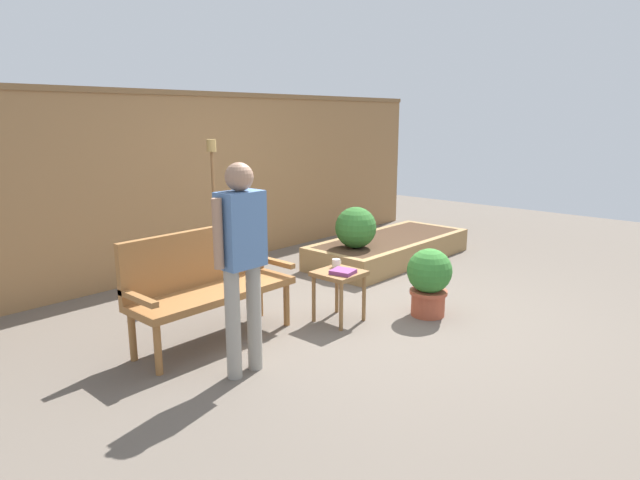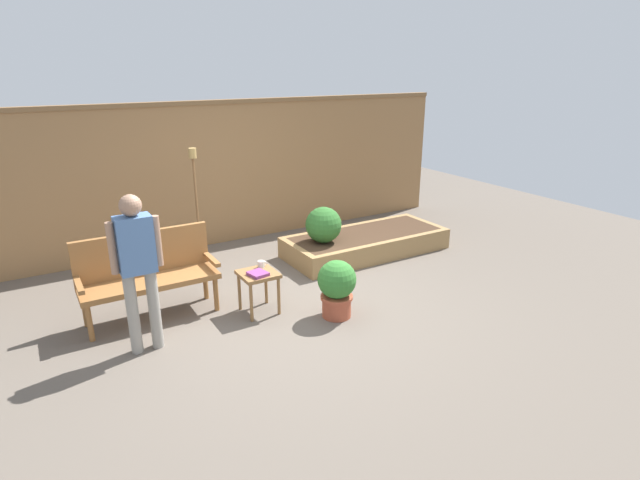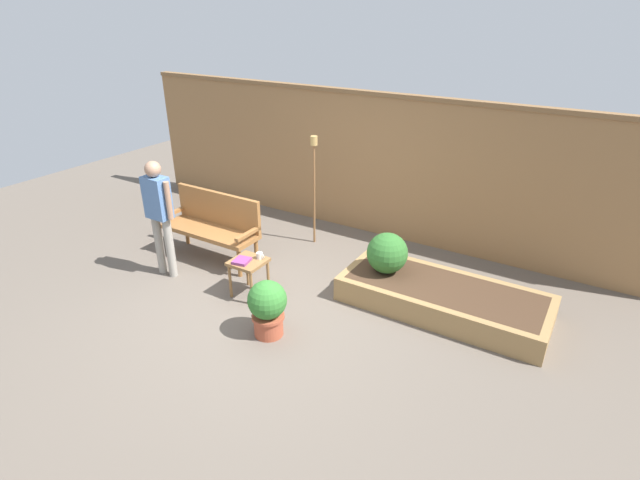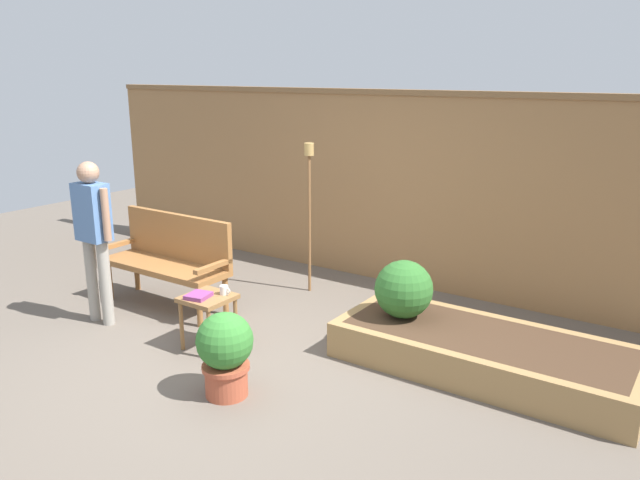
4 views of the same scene
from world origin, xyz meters
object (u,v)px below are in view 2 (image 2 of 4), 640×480
person_by_bench (137,261)px  side_table (258,279)px  book_on_table (258,274)px  shrub_near_bench (323,225)px  tiki_torch (195,186)px  cup_on_table (261,264)px  potted_boxwood (337,286)px  garden_bench (147,269)px

person_by_bench → side_table: bearing=7.3°
book_on_table → person_by_bench: bearing=172.7°
book_on_table → shrub_near_bench: shrub_near_bench is taller
tiki_torch → person_by_bench: size_ratio=1.04×
book_on_table → tiki_torch: (-0.08, 1.76, 0.62)m
book_on_table → cup_on_table: bearing=44.6°
side_table → tiki_torch: tiki_torch is taller
cup_on_table → potted_boxwood: bearing=-47.4°
person_by_bench → cup_on_table: bearing=11.4°
shrub_near_bench → person_by_bench: 2.92m
garden_bench → potted_boxwood: bearing=-32.1°
cup_on_table → potted_boxwood: size_ratio=0.17×
garden_bench → side_table: 1.21m
potted_boxwood → cup_on_table: bearing=132.6°
cup_on_table → shrub_near_bench: shrub_near_bench is taller
potted_boxwood → tiki_torch: bearing=109.8°
side_table → book_on_table: (-0.03, -0.07, 0.10)m
person_by_bench → garden_bench: bearing=73.7°
book_on_table → tiki_torch: bearing=81.2°
person_by_bench → tiki_torch: bearing=57.9°
cup_on_table → book_on_table: cup_on_table is taller
book_on_table → shrub_near_bench: 1.76m
shrub_near_bench → cup_on_table: bearing=-148.3°
cup_on_table → person_by_bench: bearing=-168.6°
garden_bench → cup_on_table: bearing=-21.3°
side_table → potted_boxwood: bearing=-37.8°
side_table → cup_on_table: 0.19m
side_table → potted_boxwood: 0.87m
garden_bench → potted_boxwood: (1.75, -1.10, -0.18)m
shrub_near_bench → tiki_torch: 1.79m
cup_on_table → potted_boxwood: (0.60, -0.65, -0.16)m
side_table → person_by_bench: person_by_bench is taller
tiki_torch → book_on_table: bearing=-87.5°
side_table → person_by_bench: 1.39m
book_on_table → shrub_near_bench: (1.44, 1.00, 0.05)m
garden_bench → cup_on_table: size_ratio=13.21×
book_on_table → potted_boxwood: (0.72, -0.46, -0.14)m
potted_boxwood → tiki_torch: size_ratio=0.40×
shrub_near_bench → garden_bench: bearing=-171.6°
cup_on_table → shrub_near_bench: 1.55m
cup_on_table → book_on_table: bearing=-124.1°
garden_bench → book_on_table: 1.21m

